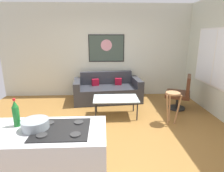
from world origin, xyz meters
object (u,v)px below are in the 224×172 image
at_px(mixing_bowl, 35,125).
at_px(couch, 108,91).
at_px(coffee_table, 116,99).
at_px(soda_bottle_2, 16,114).
at_px(wall_painting, 106,48).
at_px(bar_stool, 172,100).
at_px(armchair, 181,93).

bearing_deg(mixing_bowl, couch, 75.67).
bearing_deg(coffee_table, soda_bottle_2, -120.25).
distance_m(couch, mixing_bowl, 3.58).
xyz_separation_m(coffee_table, mixing_bowl, (-1.04, -2.27, 0.52)).
distance_m(couch, wall_painting, 1.32).
bearing_deg(bar_stool, soda_bottle_2, -144.79).
distance_m(couch, bar_stool, 2.10).
height_order(bar_stool, wall_painting, wall_painting).
bearing_deg(armchair, mixing_bowl, -136.41).
relative_size(coffee_table, armchair, 1.16).
bearing_deg(couch, coffee_table, -81.60).
xyz_separation_m(bar_stool, soda_bottle_2, (-2.46, -1.74, 0.50)).
relative_size(bar_stool, wall_painting, 0.65).
relative_size(armchair, mixing_bowl, 3.08).
relative_size(coffee_table, soda_bottle_2, 3.15).
bearing_deg(coffee_table, armchair, 11.62).
distance_m(bar_stool, wall_painting, 2.70).
relative_size(couch, bar_stool, 2.82).
bearing_deg(wall_painting, couch, -88.61).
height_order(soda_bottle_2, wall_painting, wall_painting).
distance_m(soda_bottle_2, mixing_bowl, 0.27).
bearing_deg(armchair, soda_bottle_2, -139.68).
relative_size(soda_bottle_2, wall_painting, 0.30).
relative_size(couch, wall_painting, 1.84).
bearing_deg(couch, bar_stool, -49.42).
bearing_deg(mixing_bowl, soda_bottle_2, 159.81).
height_order(soda_bottle_2, mixing_bowl, soda_bottle_2).
bearing_deg(wall_painting, mixing_bowl, -102.30).
relative_size(soda_bottle_2, mixing_bowl, 1.13).
bearing_deg(bar_stool, couch, 130.58).
distance_m(coffee_table, soda_bottle_2, 2.60).
xyz_separation_m(armchair, wall_painting, (-1.90, 1.31, 1.05)).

